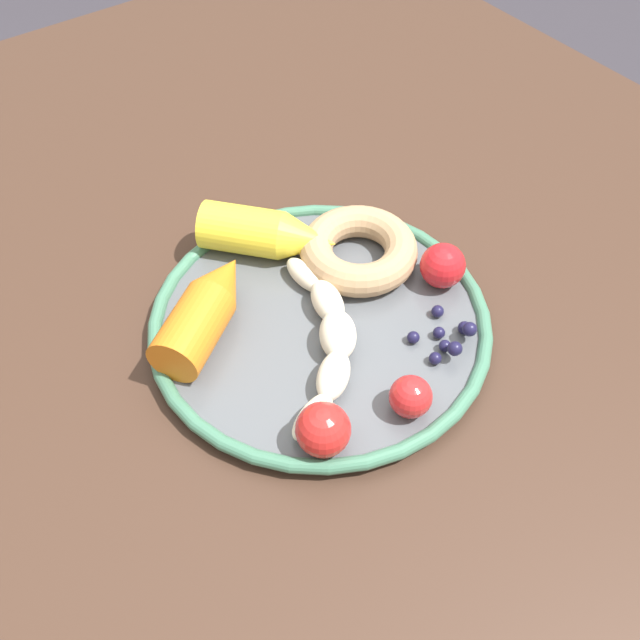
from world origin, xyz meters
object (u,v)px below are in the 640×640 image
Objects in this scene: carrot_yellow at (269,234)px; tomato_mid at (443,266)px; dining_table at (328,329)px; plate at (320,322)px; tomato_far at (411,397)px; donut at (359,250)px; carrot_orange at (206,309)px; blueberry_pile at (448,336)px; tomato_near at (323,430)px; banana at (327,337)px.

tomato_mid is at bearing 39.86° from carrot_yellow.
dining_table is 0.12m from plate.
dining_table is 0.15m from tomato_mid.
carrot_yellow is at bearing -140.14° from tomato_mid.
tomato_far reaches higher than plate.
dining_table is 4.04× the size of plate.
carrot_yellow is at bearing 172.91° from plate.
donut reaches higher than plate.
carrot_orange is 3.76× the size of tomato_far.
tomato_mid is at bearing 142.36° from blueberry_pile.
blueberry_pile is 0.14m from tomato_near.
dining_table is 9.42× the size of carrot_orange.
banana is 0.12m from carrot_yellow.
tomato_near is (0.15, 0.01, -0.00)m from carrot_orange.
dining_table is at bearing 137.47° from plate.
dining_table is at bearing -170.46° from blueberry_pile.
tomato_far is at bearing 26.79° from carrot_orange.
plate is at bearing 154.86° from banana.
carrot_yellow reaches higher than dining_table.
plate is 0.11m from blueberry_pile.
blueberry_pile is (0.13, 0.15, -0.01)m from carrot_orange.
banana is at bearing -170.25° from tomato_far.
tomato_near reaches higher than dining_table.
carrot_orange reaches higher than plate.
donut is at bearing 44.51° from carrot_yellow.
carrot_orange is 0.20m from blueberry_pile.
tomato_far reaches higher than donut.
blueberry_pile is at bearing -37.64° from tomato_mid.
dining_table is 0.15m from banana.
blueberry_pile is at bearing 114.51° from tomato_far.
banana is at bearing 141.75° from tomato_near.
carrot_orange is 1.17× the size of donut.
carrot_orange reaches higher than blueberry_pile.
tomato_far is at bearing 1.15° from plate.
banana is 1.31× the size of carrot_orange.
tomato_near is (0.15, -0.12, 0.12)m from dining_table.
carrot_yellow is 0.21m from tomato_near.
dining_table is at bearing 91.11° from carrot_orange.
dining_table is at bearing 142.52° from banana.
carrot_orange is 0.21m from tomato_mid.
blueberry_pile is (0.17, 0.06, -0.01)m from carrot_yellow.
carrot_orange is 0.15m from tomato_near.
banana is 0.12m from tomato_mid.
plate is at bearing -42.53° from dining_table.
blueberry_pile reaches higher than plate.
tomato_mid is at bearing 127.82° from tomato_far.
carrot_yellow is 0.08m from donut.
tomato_near is (0.10, -0.07, 0.02)m from plate.
tomato_far is at bearing 9.75° from banana.
tomato_near is at bearing -100.88° from tomato_far.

